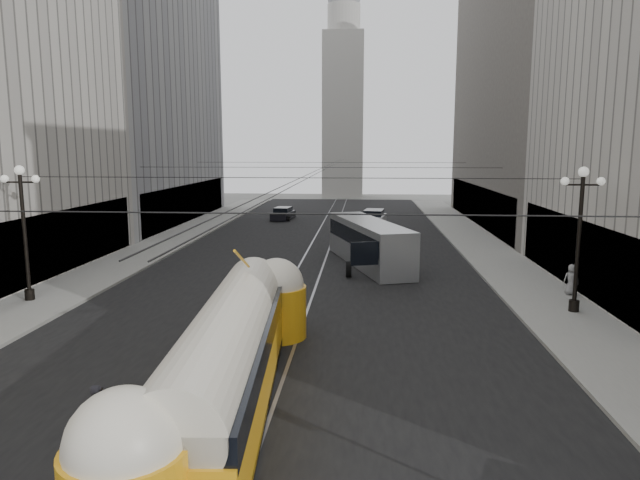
% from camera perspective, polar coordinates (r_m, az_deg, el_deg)
% --- Properties ---
extents(road, '(20.00, 85.00, 0.02)m').
position_cam_1_polar(road, '(40.55, -0.25, -1.21)').
color(road, black).
rests_on(road, ground).
extents(sidewalk_left, '(4.00, 72.00, 0.15)m').
position_cam_1_polar(sidewalk_left, '(46.43, -14.82, -0.10)').
color(sidewalk_left, gray).
rests_on(sidewalk_left, ground).
extents(sidewalk_right, '(4.00, 72.00, 0.15)m').
position_cam_1_polar(sidewalk_right, '(44.72, 15.64, -0.48)').
color(sidewalk_right, gray).
rests_on(sidewalk_right, ground).
extents(rail_left, '(0.12, 85.00, 0.04)m').
position_cam_1_polar(rail_left, '(40.62, -1.31, -1.19)').
color(rail_left, gray).
rests_on(rail_left, ground).
extents(rail_right, '(0.12, 85.00, 0.04)m').
position_cam_1_polar(rail_right, '(40.50, 0.80, -1.22)').
color(rail_right, gray).
rests_on(rail_right, ground).
extents(building_left_far, '(12.60, 28.60, 28.60)m').
position_cam_1_polar(building_left_far, '(60.36, -18.97, 15.35)').
color(building_left_far, '#999999').
rests_on(building_left_far, ground).
extents(building_right_far, '(12.60, 32.60, 32.60)m').
position_cam_1_polar(building_right_far, '(58.43, 22.07, 17.38)').
color(building_right_far, '#514C47').
rests_on(building_right_far, ground).
extents(distant_tower, '(6.00, 6.00, 31.36)m').
position_cam_1_polar(distant_tower, '(87.65, 2.35, 14.17)').
color(distant_tower, '#B2AFA8').
rests_on(distant_tower, ground).
extents(lamppost_left_mid, '(1.86, 0.44, 6.37)m').
position_cam_1_polar(lamppost_left_mid, '(30.03, -27.50, 1.33)').
color(lamppost_left_mid, black).
rests_on(lamppost_left_mid, sidewalk_left).
extents(lamppost_right_mid, '(1.86, 0.44, 6.37)m').
position_cam_1_polar(lamppost_right_mid, '(27.16, 24.50, 0.82)').
color(lamppost_right_mid, black).
rests_on(lamppost_right_mid, sidewalk_right).
extents(catenary, '(25.00, 72.00, 0.23)m').
position_cam_1_polar(catenary, '(38.90, -0.21, 7.07)').
color(catenary, black).
rests_on(catenary, ground).
extents(streetcar, '(3.18, 14.58, 3.17)m').
position_cam_1_polar(streetcar, '(16.64, -9.08, -11.16)').
color(streetcar, orange).
rests_on(streetcar, ground).
extents(city_bus, '(5.49, 11.32, 2.77)m').
position_cam_1_polar(city_bus, '(36.02, 4.88, -0.11)').
color(city_bus, '#A3A6A8').
rests_on(city_bus, ground).
extents(sedan_white_far, '(2.61, 4.98, 1.50)m').
position_cam_1_polar(sedan_white_far, '(54.89, 5.40, 2.19)').
color(sedan_white_far, white).
rests_on(sedan_white_far, ground).
extents(sedan_dark_far, '(2.17, 4.27, 1.29)m').
position_cam_1_polar(sedan_dark_far, '(59.07, -3.72, 2.61)').
color(sedan_dark_far, black).
rests_on(sedan_dark_far, ground).
extents(pedestrian_crossing_a, '(0.56, 0.73, 1.78)m').
position_cam_1_polar(pedestrian_crossing_a, '(15.15, -21.11, -16.50)').
color(pedestrian_crossing_a, black).
rests_on(pedestrian_crossing_a, ground).
extents(pedestrian_sidewalk_right, '(0.79, 0.54, 1.53)m').
position_cam_1_polar(pedestrian_sidewalk_right, '(30.71, 23.84, -3.63)').
color(pedestrian_sidewalk_right, gray).
rests_on(pedestrian_sidewalk_right, sidewalk_right).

